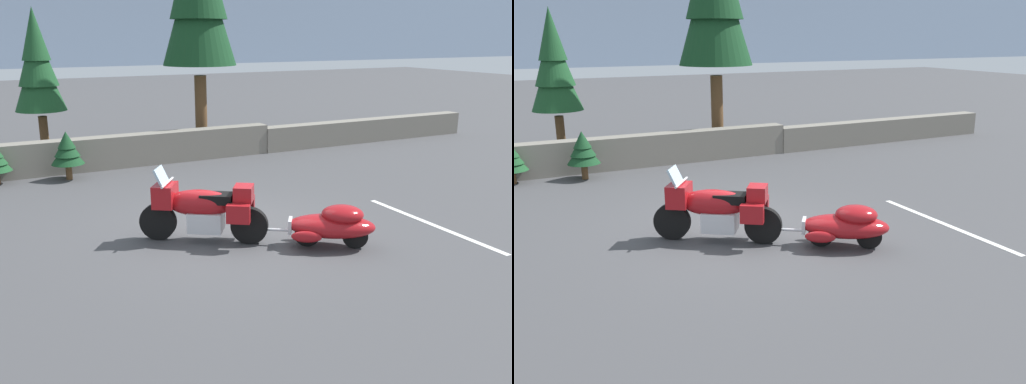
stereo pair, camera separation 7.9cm
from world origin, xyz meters
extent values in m
plane|color=#424244|center=(0.00, 0.00, 0.00)|extent=(80.00, 80.00, 0.00)
cube|color=slate|center=(0.00, 6.13, 0.44)|extent=(8.00, 0.53, 0.88)
cube|color=slate|center=(8.00, 6.10, 0.38)|extent=(8.00, 0.54, 0.76)
cylinder|color=black|center=(-1.32, 0.14, 0.33)|extent=(0.62, 0.49, 0.66)
cylinder|color=black|center=(0.05, -0.79, 0.33)|extent=(0.62, 0.49, 0.66)
cube|color=silver|center=(-0.59, -0.36, 0.38)|extent=(0.74, 0.70, 0.36)
ellipsoid|color=maroon|center=(-0.68, -0.30, 0.71)|extent=(1.24, 1.04, 0.48)
cube|color=maroon|center=(-1.19, 0.05, 0.83)|extent=(0.59, 0.63, 0.40)
cube|color=#9EB7C6|center=(-1.24, 0.08, 1.16)|extent=(0.40, 0.47, 0.34)
cube|color=black|center=(-0.43, -0.47, 0.81)|extent=(0.67, 0.61, 0.16)
cube|color=maroon|center=(-0.04, -0.74, 0.91)|extent=(0.49, 0.51, 0.28)
cube|color=maroon|center=(-0.25, -0.96, 0.63)|extent=(0.42, 0.36, 0.32)
cube|color=maroon|center=(0.09, -0.46, 0.63)|extent=(0.42, 0.36, 0.32)
cylinder|color=silver|center=(-1.15, 0.02, 1.06)|extent=(0.43, 0.60, 0.04)
cylinder|color=silver|center=(-1.28, 0.11, 0.58)|extent=(0.25, 0.20, 0.54)
cylinder|color=black|center=(0.88, -1.36, 0.22)|extent=(0.42, 0.33, 0.44)
cylinder|color=black|center=(1.56, -1.83, 0.22)|extent=(0.42, 0.33, 0.44)
ellipsoid|color=maroon|center=(1.22, -1.60, 0.38)|extent=(1.62, 1.41, 0.40)
ellipsoid|color=maroon|center=(1.37, -1.70, 0.60)|extent=(0.91, 0.87, 0.32)
cube|color=silver|center=(0.64, -1.20, 0.36)|extent=(0.23, 0.30, 0.24)
ellipsoid|color=maroon|center=(0.70, -1.63, 0.28)|extent=(0.51, 0.41, 0.20)
ellipsoid|color=maroon|center=(1.06, -1.10, 0.28)|extent=(0.51, 0.41, 0.20)
cylinder|color=silver|center=(0.31, -0.98, 0.27)|extent=(0.61, 0.44, 0.05)
cylinder|color=brown|center=(2.37, 7.21, 1.17)|extent=(0.37, 0.37, 2.34)
cone|color=#143D1E|center=(2.37, 7.21, 4.49)|extent=(2.23, 2.23, 3.69)
cylinder|color=brown|center=(-2.17, 8.32, 0.62)|extent=(0.25, 0.25, 1.25)
cone|color=#194723|center=(-2.17, 8.32, 2.39)|extent=(1.45, 1.45, 1.97)
cone|color=#194723|center=(-2.17, 8.32, 2.98)|extent=(1.12, 1.12, 1.72)
cone|color=#194723|center=(-2.17, 8.32, 3.58)|extent=(0.80, 0.80, 1.48)
cylinder|color=brown|center=(-2.01, 5.34, 0.18)|extent=(0.16, 0.16, 0.36)
cone|color=#143D1E|center=(-2.01, 5.34, 0.68)|extent=(0.81, 0.81, 0.56)
cone|color=#143D1E|center=(-2.01, 5.34, 0.85)|extent=(0.63, 0.63, 0.49)
cone|color=#143D1E|center=(-2.01, 5.34, 1.02)|extent=(0.45, 0.45, 0.42)
cube|color=silver|center=(3.65, -1.50, 0.00)|extent=(0.12, 3.60, 0.01)
camera|label=1|loc=(-4.12, -9.12, 3.57)|focal=39.39mm
camera|label=2|loc=(-4.05, -9.16, 3.57)|focal=39.39mm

